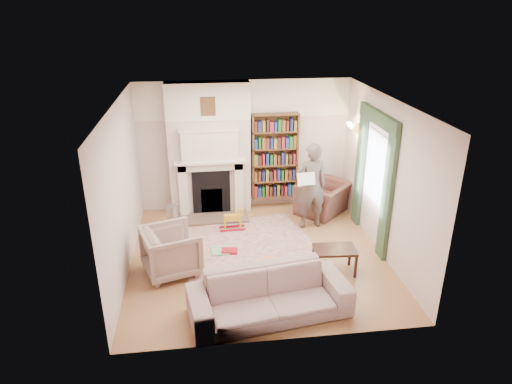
{
  "coord_description": "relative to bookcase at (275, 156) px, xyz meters",
  "views": [
    {
      "loc": [
        -0.95,
        -7.13,
        4.27
      ],
      "look_at": [
        0.0,
        0.25,
        1.15
      ],
      "focal_mm": 32.0,
      "sensor_mm": 36.0,
      "label": 1
    }
  ],
  "objects": [
    {
      "name": "wall_back",
      "position": [
        -0.65,
        0.13,
        0.22
      ],
      "size": [
        4.5,
        0.0,
        4.5
      ],
      "primitive_type": "plane",
      "rotation": [
        1.57,
        0.0,
        0.0
      ],
      "color": "beige",
      "rests_on": "floor"
    },
    {
      "name": "pelmet",
      "position": [
        1.54,
        -1.72,
        1.2
      ],
      "size": [
        0.09,
        1.7,
        0.24
      ],
      "primitive_type": "cube",
      "color": "#324E33",
      "rests_on": "wall_right"
    },
    {
      "name": "rug",
      "position": [
        -0.87,
        -1.66,
        -1.17
      ],
      "size": [
        2.94,
        2.51,
        0.01
      ],
      "primitive_type": "cube",
      "rotation": [
        0.0,
        0.0,
        0.24
      ],
      "color": "beige",
      "rests_on": "floor"
    },
    {
      "name": "wall_left",
      "position": [
        -2.9,
        -2.12,
        0.22
      ],
      "size": [
        0.0,
        4.5,
        4.5
      ],
      "primitive_type": "plane",
      "rotation": [
        1.57,
        0.0,
        1.57
      ],
      "color": "beige",
      "rests_on": "floor"
    },
    {
      "name": "comic_annuals",
      "position": [
        -0.51,
        -2.43,
        -1.16
      ],
      "size": [
        0.73,
        0.51,
        0.02
      ],
      "color": "red",
      "rests_on": "rug"
    },
    {
      "name": "wall_right",
      "position": [
        1.6,
        -2.12,
        0.22
      ],
      "size": [
        0.0,
        4.5,
        4.5
      ],
      "primitive_type": "plane",
      "rotation": [
        1.57,
        0.0,
        -1.57
      ],
      "color": "beige",
      "rests_on": "floor"
    },
    {
      "name": "wall_front",
      "position": [
        -0.65,
        -4.37,
        0.22
      ],
      "size": [
        4.5,
        0.0,
        4.5
      ],
      "primitive_type": "plane",
      "rotation": [
        -1.57,
        0.0,
        0.0
      ],
      "color": "beige",
      "rests_on": "floor"
    },
    {
      "name": "man_reading",
      "position": [
        0.55,
        -1.08,
        -0.29
      ],
      "size": [
        0.69,
        0.49,
        1.78
      ],
      "primitive_type": "imported",
      "rotation": [
        0.0,
        0.0,
        3.25
      ],
      "color": "#514641",
      "rests_on": "floor"
    },
    {
      "name": "ceiling",
      "position": [
        -0.65,
        -2.12,
        1.62
      ],
      "size": [
        4.5,
        4.5,
        0.0
      ],
      "primitive_type": "plane",
      "rotation": [
        3.14,
        0.0,
        0.0
      ],
      "color": "white",
      "rests_on": "wall_back"
    },
    {
      "name": "wall_sconce",
      "position": [
        1.38,
        -0.62,
        0.72
      ],
      "size": [
        0.2,
        0.24,
        0.24
      ],
      "primitive_type": null,
      "color": "gold",
      "rests_on": "wall_right"
    },
    {
      "name": "bookcase",
      "position": [
        0.0,
        0.0,
        0.0
      ],
      "size": [
        1.0,
        0.24,
        1.85
      ],
      "primitive_type": "cube",
      "color": "brown",
      "rests_on": "floor"
    },
    {
      "name": "fireplace",
      "position": [
        -1.4,
        -0.07,
        0.21
      ],
      "size": [
        1.7,
        0.58,
        2.8
      ],
      "color": "beige",
      "rests_on": "floor"
    },
    {
      "name": "sofa",
      "position": [
        -0.7,
        -3.81,
        -0.84
      ],
      "size": [
        2.44,
        1.25,
        0.68
      ],
      "primitive_type": "imported",
      "rotation": [
        0.0,
        0.0,
        0.15
      ],
      "color": "#B6A396",
      "rests_on": "floor"
    },
    {
      "name": "paraffin_heater",
      "position": [
        -2.2,
        -0.92,
        -0.9
      ],
      "size": [
        0.26,
        0.26,
        0.55
      ],
      "primitive_type": "cylinder",
      "rotation": [
        0.0,
        0.0,
        -0.11
      ],
      "color": "#94979B",
      "rests_on": "floor"
    },
    {
      "name": "curtain_left",
      "position": [
        1.55,
        -2.42,
        0.02
      ],
      "size": [
        0.07,
        0.32,
        2.4
      ],
      "primitive_type": "cube",
      "color": "#324E33",
      "rests_on": "floor"
    },
    {
      "name": "board_game",
      "position": [
        -1.32,
        -1.9,
        -1.15
      ],
      "size": [
        0.35,
        0.35,
        0.03
      ],
      "primitive_type": "cube",
      "rotation": [
        0.0,
        0.0,
        0.08
      ],
      "color": "#D3D34A",
      "rests_on": "rug"
    },
    {
      "name": "coffee_table",
      "position": [
        0.56,
        -2.82,
        -0.95
      ],
      "size": [
        0.73,
        0.49,
        0.45
      ],
      "primitive_type": null,
      "rotation": [
        0.0,
        0.0,
        -0.06
      ],
      "color": "black",
      "rests_on": "floor"
    },
    {
      "name": "rocking_horse",
      "position": [
        -1.03,
        -1.04,
        -0.95
      ],
      "size": [
        0.52,
        0.22,
        0.45
      ],
      "primitive_type": null,
      "rotation": [
        0.0,
        0.0,
        0.04
      ],
      "color": "gold",
      "rests_on": "rug"
    },
    {
      "name": "floor",
      "position": [
        -0.65,
        -2.12,
        -1.18
      ],
      "size": [
        4.5,
        4.5,
        0.0
      ],
      "primitive_type": "plane",
      "color": "#98623C",
      "rests_on": "ground"
    },
    {
      "name": "newspaper",
      "position": [
        0.4,
        -1.28,
        -0.05
      ],
      "size": [
        0.36,
        0.14,
        0.24
      ],
      "primitive_type": "cube",
      "rotation": [
        -0.35,
        0.0,
        0.1
      ],
      "color": "white",
      "rests_on": "man_reading"
    },
    {
      "name": "window",
      "position": [
        1.58,
        -1.72,
        0.27
      ],
      "size": [
        0.02,
        0.9,
        1.3
      ],
      "primitive_type": "cube",
      "color": "silver",
      "rests_on": "wall_right"
    },
    {
      "name": "game_box_lid",
      "position": [
        -1.15,
        -1.95,
        -1.14
      ],
      "size": [
        0.31,
        0.23,
        0.05
      ],
      "primitive_type": "cube",
      "rotation": [
        0.0,
        0.0,
        -0.15
      ],
      "color": "maroon",
      "rests_on": "rug"
    },
    {
      "name": "curtain_right",
      "position": [
        1.55,
        -1.02,
        0.02
      ],
      "size": [
        0.07,
        0.32,
        2.4
      ],
      "primitive_type": "cube",
      "color": "#324E33",
      "rests_on": "floor"
    },
    {
      "name": "armchair_reading",
      "position": [
        1.0,
        -0.48,
        -0.83
      ],
      "size": [
        1.39,
        1.39,
        0.68
      ],
      "primitive_type": "imported",
      "rotation": [
        0.0,
        0.0,
        3.91
      ],
      "color": "#462725",
      "rests_on": "floor"
    },
    {
      "name": "armchair_left",
      "position": [
        -2.16,
        -2.46,
        -0.77
      ],
      "size": [
        1.11,
        1.1,
        0.81
      ],
      "primitive_type": "imported",
      "rotation": [
        0.0,
        0.0,
        1.88
      ],
      "color": "#B3A794",
      "rests_on": "floor"
    }
  ]
}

